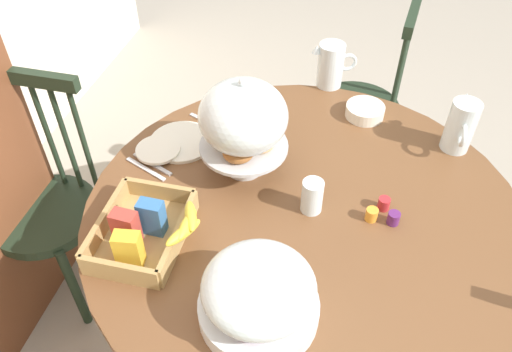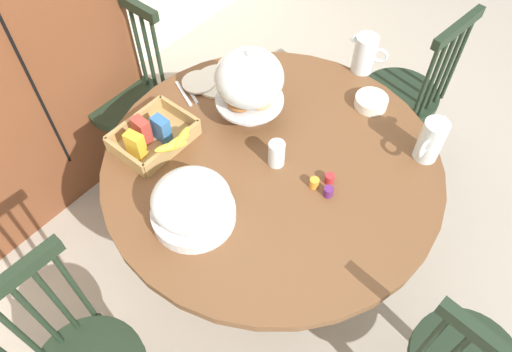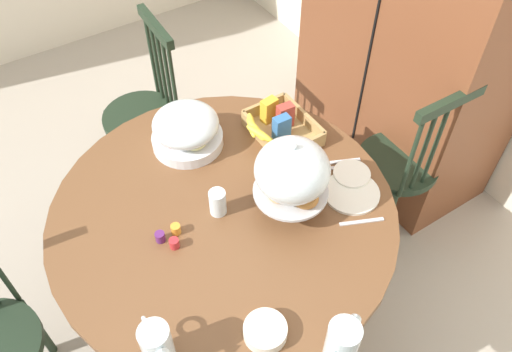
{
  "view_description": "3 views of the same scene",
  "coord_description": "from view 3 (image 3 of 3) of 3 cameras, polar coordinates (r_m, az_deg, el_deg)",
  "views": [
    {
      "loc": [
        -0.92,
        0.1,
        1.87
      ],
      "look_at": [
        0.13,
        0.35,
        0.84
      ],
      "focal_mm": 35.73,
      "sensor_mm": 36.0,
      "label": 1
    },
    {
      "loc": [
        -0.82,
        -0.5,
        2.2
      ],
      "look_at": [
        0.03,
        0.2,
        0.74
      ],
      "focal_mm": 33.74,
      "sensor_mm": 36.0,
      "label": 2
    },
    {
      "loc": [
        1.22,
        -0.35,
        2.31
      ],
      "look_at": [
        0.13,
        0.35,
        0.84
      ],
      "focal_mm": 36.45,
      "sensor_mm": 36.0,
      "label": 3
    }
  ],
  "objects": [
    {
      "name": "cereal_bowl",
      "position": [
        1.7,
        1.02,
        -16.64
      ],
      "size": [
        0.14,
        0.14,
        0.04
      ],
      "primitive_type": "cylinder",
      "color": "white",
      "rests_on": "dining_table"
    },
    {
      "name": "windsor_chair_far_side",
      "position": [
        2.83,
        -12.07,
        6.5
      ],
      "size": [
        0.4,
        0.4,
        0.97
      ],
      "color": "#1E2D1E",
      "rests_on": "ground_plane"
    },
    {
      "name": "orange_juice_pitcher",
      "position": [
        1.64,
        -10.76,
        -17.88
      ],
      "size": [
        0.18,
        0.09,
        0.18
      ],
      "color": "silver",
      "rests_on": "dining_table"
    },
    {
      "name": "jam_jar_apricot",
      "position": [
        1.93,
        -8.85,
        -5.81
      ],
      "size": [
        0.04,
        0.04,
        0.04
      ],
      "primitive_type": "cylinder",
      "color": "orange",
      "rests_on": "dining_table"
    },
    {
      "name": "dinner_fork",
      "position": [
        2.17,
        9.22,
        1.58
      ],
      "size": [
        0.08,
        0.16,
        0.01
      ],
      "primitive_type": "cube",
      "rotation": [
        0.0,
        0.0,
        7.44
      ],
      "color": "silver",
      "rests_on": "dining_table"
    },
    {
      "name": "cereal_basket",
      "position": [
        2.23,
        2.48,
        5.52
      ],
      "size": [
        0.32,
        0.3,
        0.12
      ],
      "color": "tan",
      "rests_on": "dining_table"
    },
    {
      "name": "jam_jar_strawberry",
      "position": [
        1.89,
        -8.96,
        -7.31
      ],
      "size": [
        0.04,
        0.04,
        0.04
      ],
      "primitive_type": "cylinder",
      "color": "#B7282D",
      "rests_on": "dining_table"
    },
    {
      "name": "pastry_stand_with_dome",
      "position": [
        1.84,
        3.99,
        0.35
      ],
      "size": [
        0.28,
        0.28,
        0.34
      ],
      "color": "silver",
      "rests_on": "dining_table"
    },
    {
      "name": "dining_table",
      "position": [
        2.14,
        -3.41,
        -6.73
      ],
      "size": [
        1.33,
        1.33,
        0.74
      ],
      "color": "brown",
      "rests_on": "ground_plane"
    },
    {
      "name": "china_plate_large",
      "position": [
        2.06,
        10.44,
        -1.8
      ],
      "size": [
        0.22,
        0.22,
        0.01
      ],
      "primitive_type": "cylinder",
      "color": "white",
      "rests_on": "dining_table"
    },
    {
      "name": "wooden_armoire",
      "position": [
        2.7,
        17.52,
        17.02
      ],
      "size": [
        1.18,
        0.6,
        1.96
      ],
      "color": "brown",
      "rests_on": "ground_plane"
    },
    {
      "name": "china_plate_small",
      "position": [
        2.11,
        10.47,
        0.26
      ],
      "size": [
        0.15,
        0.15,
        0.01
      ],
      "primitive_type": "cylinder",
      "color": "white",
      "rests_on": "china_plate_large"
    },
    {
      "name": "fruit_platter_covered",
      "position": [
        2.18,
        -7.66,
        5.11
      ],
      "size": [
        0.3,
        0.3,
        0.18
      ],
      "color": "silver",
      "rests_on": "dining_table"
    },
    {
      "name": "windsor_chair_facing_door",
      "position": [
        2.62,
        15.68,
        1.12
      ],
      "size": [
        0.4,
        0.4,
        0.97
      ],
      "color": "#1E2D1E",
      "rests_on": "ground_plane"
    },
    {
      "name": "milk_pitcher",
      "position": [
        1.64,
        9.37,
        -17.73
      ],
      "size": [
        0.1,
        0.18,
        0.18
      ],
      "color": "silver",
      "rests_on": "dining_table"
    },
    {
      "name": "soup_spoon",
      "position": [
        1.98,
        11.52,
        -4.93
      ],
      "size": [
        0.08,
        0.16,
        0.01
      ],
      "primitive_type": "cube",
      "rotation": [
        0.0,
        0.0,
        7.44
      ],
      "color": "silver",
      "rests_on": "dining_table"
    },
    {
      "name": "jam_jar_grape",
      "position": [
        1.92,
        -10.47,
        -6.58
      ],
      "size": [
        0.04,
        0.04,
        0.04
      ],
      "primitive_type": "cylinder",
      "color": "#5B2366",
      "rests_on": "dining_table"
    },
    {
      "name": "ground_plane",
      "position": [
        2.64,
        -8.18,
        -13.4
      ],
      "size": [
        10.0,
        10.0,
        0.0
      ],
      "primitive_type": "plane",
      "color": "#A89E8E"
    },
    {
      "name": "table_knife",
      "position": [
        2.15,
        9.43,
        0.99
      ],
      "size": [
        0.08,
        0.16,
        0.01
      ],
      "primitive_type": "cube",
      "rotation": [
        0.0,
        0.0,
        7.44
      ],
      "color": "silver",
      "rests_on": "dining_table"
    },
    {
      "name": "drinking_glass",
      "position": [
        1.94,
        -4.23,
        -2.91
      ],
      "size": [
        0.06,
        0.06,
        0.11
      ],
      "primitive_type": "cylinder",
      "color": "silver",
      "rests_on": "dining_table"
    }
  ]
}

